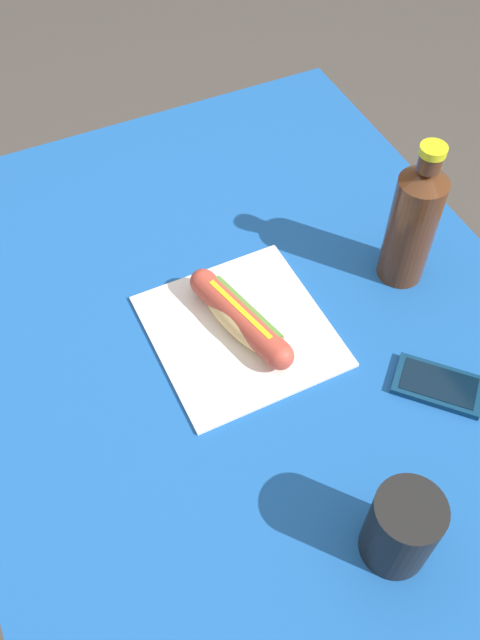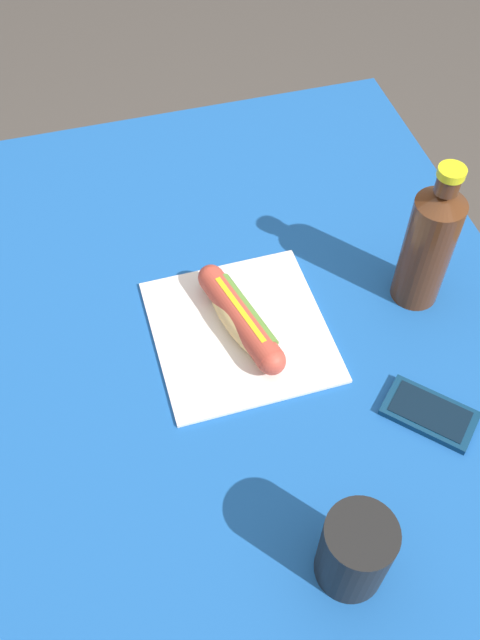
{
  "view_description": "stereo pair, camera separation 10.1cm",
  "coord_description": "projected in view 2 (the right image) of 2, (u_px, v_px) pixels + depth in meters",
  "views": [
    {
      "loc": [
        0.56,
        -0.27,
        1.6
      ],
      "look_at": [
        0.01,
        -0.01,
        0.8
      ],
      "focal_mm": 38.14,
      "sensor_mm": 36.0,
      "label": 1
    },
    {
      "loc": [
        0.6,
        -0.18,
        1.6
      ],
      "look_at": [
        0.01,
        -0.01,
        0.8
      ],
      "focal_mm": 38.14,
      "sensor_mm": 36.0,
      "label": 2
    }
  ],
  "objects": [
    {
      "name": "cell_phone",
      "position": [
        430.0,
        413.0,
        0.95
      ],
      "size": [
        0.14,
        0.14,
        0.01
      ],
      "color": "#0A2D4C",
      "rests_on": "dining_table"
    },
    {
      "name": "hot_dog",
      "position": [
        241.0,
        318.0,
        1.01
      ],
      "size": [
        0.22,
        0.09,
        0.05
      ],
      "color": "#E5BC75",
      "rests_on": "paper_wrapper"
    },
    {
      "name": "paper_wrapper",
      "position": [
        240.0,
        331.0,
        1.03
      ],
      "size": [
        0.27,
        0.26,
        0.01
      ],
      "primitive_type": "cube",
      "rotation": [
        0.0,
        0.0,
        0.02
      ],
      "color": "silver",
      "rests_on": "dining_table"
    },
    {
      "name": "dining_table",
      "position": [
        245.0,
        374.0,
        1.16
      ],
      "size": [
        1.11,
        0.88,
        0.77
      ],
      "color": "brown",
      "rests_on": "ground"
    },
    {
      "name": "ground_plane",
      "position": [
        244.0,
        512.0,
        1.66
      ],
      "size": [
        6.0,
        6.0,
        0.0
      ],
      "primitive_type": "plane",
      "color": "#47423D",
      "rests_on": "ground"
    },
    {
      "name": "soda_bottle",
      "position": [
        429.0,
        244.0,
        0.99
      ],
      "size": [
        0.07,
        0.07,
        0.25
      ],
      "color": "#4C2814",
      "rests_on": "dining_table"
    },
    {
      "name": "drinking_cup",
      "position": [
        355.0,
        552.0,
        0.77
      ],
      "size": [
        0.08,
        0.08,
        0.12
      ],
      "primitive_type": "cylinder",
      "color": "black",
      "rests_on": "dining_table"
    }
  ]
}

